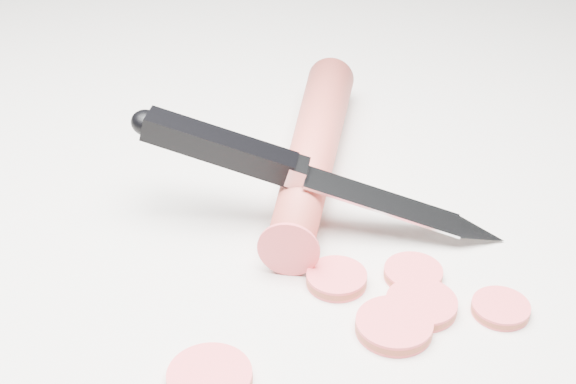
{
  "coord_description": "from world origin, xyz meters",
  "views": [
    {
      "loc": [
        -0.07,
        -0.34,
        0.28
      ],
      "look_at": [
        -0.05,
        0.05,
        0.02
      ],
      "focal_mm": 50.0,
      "sensor_mm": 36.0,
      "label": 1
    }
  ],
  "objects": [
    {
      "name": "ground",
      "position": [
        0.0,
        0.0,
        0.0
      ],
      "size": [
        2.4,
        2.4,
        0.0
      ],
      "primitive_type": "plane",
      "color": "silver",
      "rests_on": "ground"
    },
    {
      "name": "carrot_slice_2",
      "position": [
        -0.02,
        -0.01,
        0.0
      ],
      "size": [
        0.03,
        0.03,
        0.01
      ],
      "primitive_type": "cylinder",
      "color": "#ED464E",
      "rests_on": "ground"
    },
    {
      "name": "carrot_slice_4",
      "position": [
        0.02,
        -0.01,
        0.0
      ],
      "size": [
        0.03,
        0.03,
        0.01
      ],
      "primitive_type": "cylinder",
      "color": "#ED464E",
      "rests_on": "ground"
    },
    {
      "name": "carrot_slice_3",
      "position": [
        0.06,
        -0.04,
        0.0
      ],
      "size": [
        0.03,
        0.03,
        0.01
      ],
      "primitive_type": "cylinder",
      "color": "#ED464E",
      "rests_on": "ground"
    },
    {
      "name": "carrot",
      "position": [
        -0.03,
        0.1,
        0.02
      ],
      "size": [
        0.08,
        0.22,
        0.03
      ],
      "primitive_type": "cylinder",
      "rotation": [
        1.57,
        0.0,
        -0.22
      ],
      "color": "#C74036",
      "rests_on": "ground"
    },
    {
      "name": "carrot_slice_5",
      "position": [
        -0.0,
        -0.05,
        0.0
      ],
      "size": [
        0.04,
        0.04,
        0.01
      ],
      "primitive_type": "cylinder",
      "color": "#ED464E",
      "rests_on": "ground"
    },
    {
      "name": "kitchen_knife",
      "position": [
        -0.03,
        0.05,
        0.03
      ],
      "size": [
        0.22,
        0.07,
        0.07
      ],
      "primitive_type": null,
      "color": "#BABDC1",
      "rests_on": "ground"
    },
    {
      "name": "carrot_slice_0",
      "position": [
        -0.09,
        -0.08,
        0.0
      ],
      "size": [
        0.04,
        0.04,
        0.01
      ],
      "primitive_type": "cylinder",
      "color": "#ED464E",
      "rests_on": "ground"
    },
    {
      "name": "carrot_slice_1",
      "position": [
        0.02,
        -0.03,
        0.0
      ],
      "size": [
        0.04,
        0.04,
        0.01
      ],
      "primitive_type": "cylinder",
      "color": "#ED464E",
      "rests_on": "ground"
    }
  ]
}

